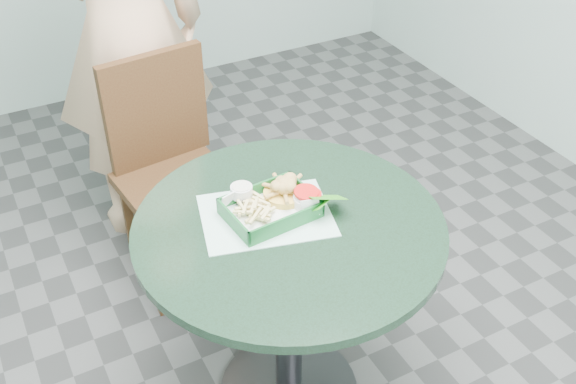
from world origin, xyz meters
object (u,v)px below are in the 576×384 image
cafe_table (289,271)px  food_basket (271,216)px  dining_chair (169,158)px  sauce_ramekin (244,195)px  crab_sandwich (286,194)px

cafe_table → food_basket: 0.20m
dining_chair → food_basket: (0.06, -0.77, 0.23)m
dining_chair → sauce_ramekin: 0.73m
food_basket → crab_sandwich: bearing=26.2°
sauce_ramekin → cafe_table: bearing=-63.1°
crab_sandwich → dining_chair: bearing=100.1°
food_basket → crab_sandwich: 0.09m
dining_chair → sauce_ramekin: size_ratio=14.16×
cafe_table → crab_sandwich: size_ratio=7.20×
food_basket → sauce_ramekin: size_ratio=3.88×
dining_chair → food_basket: dining_chair is taller
dining_chair → crab_sandwich: dining_chair is taller
food_basket → sauce_ramekin: (-0.04, 0.09, 0.04)m
cafe_table → dining_chair: bearing=96.3°
cafe_table → sauce_ramekin: 0.28m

